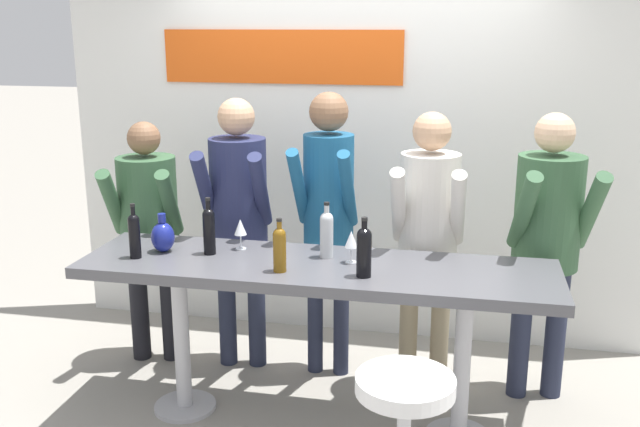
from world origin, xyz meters
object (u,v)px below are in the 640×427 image
(person_center_left, at_px, (328,201))
(person_center_right, at_px, (547,228))
(wine_glass_1, at_px, (240,228))
(wine_glass_0, at_px, (351,240))
(person_far_left, at_px, (148,218))
(wine_bottle_0, at_px, (327,232))
(decorative_vase, at_px, (163,236))
(wine_bottle_4, at_px, (280,247))
(wine_bottle_3, at_px, (134,234))
(tasting_table, at_px, (316,286))
(wine_bottle_1, at_px, (209,229))
(person_left, at_px, (238,205))
(wine_bottle_2, at_px, (364,250))
(person_center, at_px, (428,222))

(person_center_left, distance_m, person_center_right, 1.29)
(person_center_right, relative_size, wine_glass_1, 9.69)
(wine_glass_0, bearing_deg, person_far_left, 159.64)
(wine_bottle_0, height_order, decorative_vase, wine_bottle_0)
(wine_bottle_4, bearing_deg, wine_bottle_3, 176.30)
(tasting_table, xyz_separation_m, decorative_vase, (-0.88, 0.03, 0.22))
(wine_bottle_1, height_order, wine_bottle_3, wine_bottle_1)
(person_left, relative_size, wine_bottle_2, 5.67)
(person_center, relative_size, wine_bottle_3, 5.61)
(wine_bottle_0, height_order, wine_glass_0, wine_bottle_0)
(wine_bottle_2, bearing_deg, person_center_left, 113.69)
(wine_glass_0, bearing_deg, tasting_table, -163.64)
(decorative_vase, bearing_deg, wine_bottle_1, 3.38)
(person_center_left, xyz_separation_m, wine_bottle_3, (-0.93, -0.72, -0.06))
(person_left, bearing_deg, wine_bottle_1, -94.66)
(person_far_left, bearing_deg, person_center, -10.75)
(person_center_left, xyz_separation_m, decorative_vase, (-0.82, -0.58, -0.10))
(wine_bottle_0, bearing_deg, wine_bottle_1, -173.49)
(person_center_left, relative_size, wine_glass_1, 10.18)
(wine_glass_0, bearing_deg, wine_bottle_4, -148.07)
(tasting_table, xyz_separation_m, person_left, (-0.63, 0.61, 0.27))
(tasting_table, height_order, person_center, person_center)
(decorative_vase, bearing_deg, person_center_left, 35.30)
(person_far_left, xyz_separation_m, wine_bottle_2, (1.50, -0.72, 0.11))
(person_center, relative_size, wine_bottle_1, 5.32)
(tasting_table, bearing_deg, wine_bottle_1, 175.93)
(decorative_vase, bearing_deg, wine_glass_0, 1.35)
(wine_bottle_4, height_order, decorative_vase, wine_bottle_4)
(person_center_left, bearing_deg, decorative_vase, -145.08)
(person_center_left, distance_m, decorative_vase, 1.02)
(tasting_table, xyz_separation_m, wine_bottle_0, (0.03, 0.12, 0.27))
(person_left, bearing_deg, wine_glass_1, -76.93)
(wine_bottle_2, xyz_separation_m, wine_bottle_4, (-0.43, -0.01, -0.01))
(wine_bottle_3, relative_size, decorative_vase, 1.38)
(person_center_right, xyz_separation_m, wine_glass_1, (-1.70, -0.42, 0.02))
(person_center_right, distance_m, wine_bottle_4, 1.57)
(person_center, xyz_separation_m, wine_bottle_0, (-0.52, -0.42, 0.03))
(person_center, bearing_deg, wine_bottle_2, -112.82)
(wine_bottle_0, height_order, wine_bottle_2, same)
(person_center_right, bearing_deg, wine_glass_1, -176.46)
(wine_bottle_2, bearing_deg, wine_bottle_0, 132.84)
(person_center_left, height_order, wine_glass_0, person_center_left)
(person_center_right, bearing_deg, wine_bottle_2, -153.13)
(person_far_left, xyz_separation_m, wine_glass_0, (1.40, -0.52, 0.09))
(person_far_left, distance_m, decorative_vase, 0.65)
(wine_glass_0, bearing_deg, person_center, 52.43)
(person_center_right, relative_size, wine_bottle_2, 5.54)
(person_left, distance_m, wine_bottle_0, 0.82)
(person_center_left, distance_m, wine_bottle_3, 1.17)
(person_left, bearing_deg, person_far_left, 177.27)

